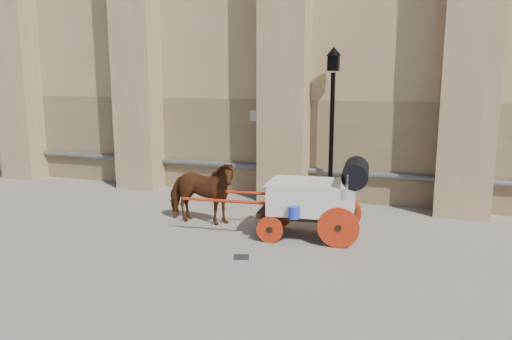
% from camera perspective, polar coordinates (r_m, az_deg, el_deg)
% --- Properties ---
extents(ground, '(90.00, 90.00, 0.00)m').
position_cam_1_polar(ground, '(11.61, 2.58, -7.90)').
color(ground, gray).
rests_on(ground, ground).
extents(horse, '(1.97, 0.94, 1.64)m').
position_cam_1_polar(horse, '(12.65, -6.33, -2.53)').
color(horse, '#5C3014').
rests_on(horse, ground).
extents(carriage, '(4.35, 1.66, 1.86)m').
position_cam_1_polar(carriage, '(11.55, 7.13, -2.91)').
color(carriage, black).
rests_on(carriage, ground).
extents(street_lamp, '(0.42, 0.42, 4.51)m').
position_cam_1_polar(street_lamp, '(14.39, 8.66, 5.42)').
color(street_lamp, black).
rests_on(street_lamp, ground).
extents(drain_grate_near, '(0.41, 0.41, 0.01)m').
position_cam_1_polar(drain_grate_near, '(10.50, -1.68, -9.91)').
color(drain_grate_near, black).
rests_on(drain_grate_near, ground).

